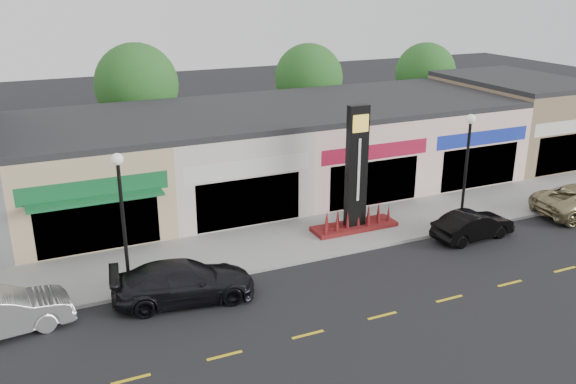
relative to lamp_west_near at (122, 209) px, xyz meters
name	(u,v)px	position (x,y,z in m)	size (l,w,h in m)	color
ground	(342,280)	(8.00, -2.50, -3.48)	(120.00, 120.00, 0.00)	black
sidewalk	(296,239)	(8.00, 1.85, -3.40)	(52.00, 4.30, 0.15)	gray
curb	(318,258)	(8.00, -0.40, -3.40)	(52.00, 0.20, 0.15)	gray
shop_beige	(82,172)	(-0.50, 8.96, -1.08)	(7.00, 10.85, 4.80)	tan
shop_cream	(216,156)	(6.50, 8.97, -1.08)	(7.00, 10.01, 4.80)	beige
shop_pink_w	(330,142)	(13.50, 8.97, -1.08)	(7.00, 10.01, 4.80)	beige
shop_pink_e	(428,131)	(20.50, 8.97, -1.08)	(7.00, 10.01, 4.80)	beige
shop_tan	(513,117)	(27.50, 8.98, -0.83)	(7.00, 10.01, 5.30)	#896B50
tree_rear_west	(137,85)	(4.00, 17.00, 1.74)	(5.20, 5.20, 7.83)	#382619
tree_rear_mid	(309,78)	(16.00, 17.00, 1.41)	(4.80, 4.80, 7.29)	#382619
tree_rear_east	(425,73)	(26.00, 17.00, 1.15)	(4.60, 4.60, 6.94)	#382619
lamp_west_near	(122,209)	(0.00, 0.00, 0.00)	(0.44, 0.44, 5.47)	black
lamp_east_near	(467,159)	(16.00, 0.00, 0.00)	(0.44, 0.44, 5.47)	black
pylon_sign	(356,187)	(11.00, 1.70, -1.20)	(4.20, 1.30, 6.00)	#5B0F19
car_dark_sedan	(184,282)	(1.78, -1.44, -2.70)	(5.32, 2.16, 1.54)	black
car_black_conv	(473,225)	(15.60, -1.32, -2.81)	(4.03, 1.41, 1.33)	black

